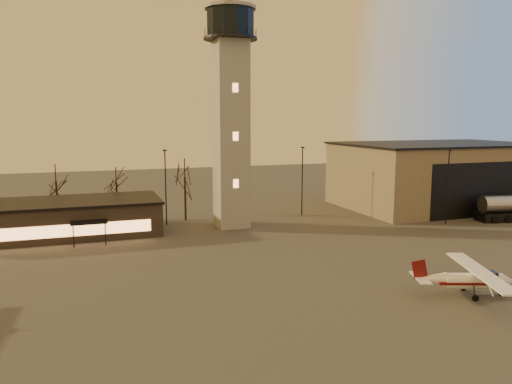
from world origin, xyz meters
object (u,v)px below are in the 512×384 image
hangar (437,175)px  fuel_truck (512,211)px  cessna_front (475,283)px  terminal (54,219)px  control_tower (231,102)px

hangar → fuel_truck: 13.92m
cessna_front → terminal: bearing=154.8°
terminal → cessna_front: (33.14, -33.57, -1.12)m
terminal → fuel_truck: terminal is taller
fuel_truck → hangar: bearing=109.4°
cessna_front → fuel_truck: fuel_truck is taller
hangar → cessna_front: size_ratio=2.84×
hangar → cessna_front: 43.59m
control_tower → cessna_front: 36.82m
terminal → fuel_truck: size_ratio=2.51×
control_tower → fuel_truck: 42.01m
control_tower → hangar: bearing=6.3°
control_tower → terminal: (-21.99, 1.98, -14.17)m
hangar → cessna_front: hangar is taller
terminal → control_tower: bearing=-5.1°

